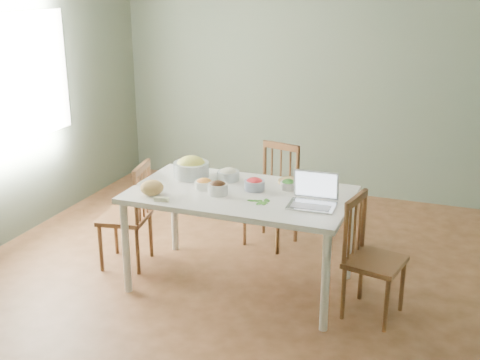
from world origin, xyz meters
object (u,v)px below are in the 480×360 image
at_px(chair_far, 271,196).
at_px(laptop, 312,191).
at_px(chair_left, 125,215).
at_px(bread_boule, 152,188).
at_px(chair_right, 375,259).
at_px(dining_table, 240,239).
at_px(bowl_squash, 191,167).

distance_m(chair_far, laptop, 1.25).
height_order(chair_left, bread_boule, bread_boule).
xyz_separation_m(chair_left, chair_right, (2.16, -0.10, -0.00)).
xyz_separation_m(dining_table, bread_boule, (-0.61, -0.30, 0.46)).
xyz_separation_m(bowl_squash, laptop, (1.12, -0.32, 0.03)).
bearing_deg(laptop, chair_far, 120.37).
height_order(chair_right, bread_boule, bread_boule).
bearing_deg(chair_right, bowl_squash, 90.93).
xyz_separation_m(bread_boule, bowl_squash, (0.10, 0.51, 0.03)).
relative_size(bowl_squash, laptop, 0.87).
xyz_separation_m(dining_table, laptop, (0.60, -0.11, 0.52)).
bearing_deg(bowl_squash, chair_right, -10.62).
height_order(chair_far, bowl_squash, bowl_squash).
bearing_deg(dining_table, chair_right, -4.71).
xyz_separation_m(bread_boule, laptop, (1.22, 0.19, 0.06)).
bearing_deg(dining_table, bowl_squash, 157.77).
bearing_deg(chair_far, dining_table, -75.35).
distance_m(chair_right, laptop, 0.68).
relative_size(chair_left, bread_boule, 5.11).
bearing_deg(laptop, chair_right, 0.19).
bearing_deg(bread_boule, laptop, 8.66).
relative_size(bread_boule, laptop, 0.53).
height_order(bread_boule, bowl_squash, bowl_squash).
bearing_deg(dining_table, chair_far, 91.57).
bearing_deg(laptop, bread_boule, -173.76).
distance_m(dining_table, chair_far, 0.87).
distance_m(dining_table, chair_right, 1.09).
distance_m(chair_right, bowl_squash, 1.69).
height_order(bread_boule, laptop, laptop).
bearing_deg(dining_table, chair_left, 179.47).
height_order(dining_table, bowl_squash, bowl_squash).
relative_size(dining_table, bowl_squash, 5.81).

